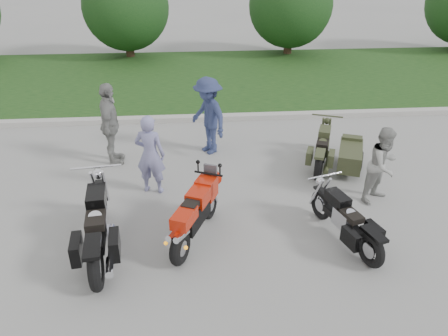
{
  "coord_description": "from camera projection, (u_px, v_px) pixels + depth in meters",
  "views": [
    {
      "loc": [
        -0.43,
        -6.05,
        4.8
      ],
      "look_at": [
        0.17,
        1.45,
        0.8
      ],
      "focal_mm": 35.0,
      "sensor_mm": 36.0,
      "label": 1
    }
  ],
  "objects": [
    {
      "name": "curb",
      "position": [
        206.0,
        118.0,
        12.85
      ],
      "size": [
        60.0,
        0.3,
        0.15
      ],
      "primitive_type": "cube",
      "color": "#ACAAA2",
      "rests_on": "ground"
    },
    {
      "name": "sportbike_red",
      "position": [
        195.0,
        214.0,
        7.55
      ],
      "size": [
        0.95,
        1.88,
        0.95
      ],
      "rotation": [
        0.0,
        0.0,
        -0.41
      ],
      "color": "black",
      "rests_on": "ground"
    },
    {
      "name": "tree_mid_left",
      "position": [
        126.0,
        7.0,
        18.25
      ],
      "size": [
        3.6,
        3.6,
        4.0
      ],
      "color": "#3F2B1C",
      "rests_on": "ground"
    },
    {
      "name": "person_stripe",
      "position": [
        150.0,
        155.0,
        8.92
      ],
      "size": [
        0.7,
        0.55,
        1.71
      ],
      "primitive_type": "imported",
      "rotation": [
        0.0,
        0.0,
        2.9
      ],
      "color": "#7F7EAC",
      "rests_on": "ground"
    },
    {
      "name": "person_grey",
      "position": [
        383.0,
        165.0,
        8.66
      ],
      "size": [
        0.97,
        0.92,
        1.58
      ],
      "primitive_type": "imported",
      "rotation": [
        0.0,
        0.0,
        0.59
      ],
      "color": "#969791",
      "rests_on": "ground"
    },
    {
      "name": "ground",
      "position": [
        221.0,
        248.0,
        7.6
      ],
      "size": [
        80.0,
        80.0,
        0.0
      ],
      "primitive_type": "plane",
      "color": "#979792",
      "rests_on": "ground"
    },
    {
      "name": "person_back",
      "position": [
        110.0,
        124.0,
        10.04
      ],
      "size": [
        0.53,
        1.16,
        1.94
      ],
      "primitive_type": "imported",
      "rotation": [
        0.0,
        0.0,
        1.62
      ],
      "color": "gray",
      "rests_on": "ground"
    },
    {
      "name": "cruiser_left",
      "position": [
        98.0,
        230.0,
        7.23
      ],
      "size": [
        0.6,
        2.56,
        0.98
      ],
      "rotation": [
        0.0,
        0.0,
        0.12
      ],
      "color": "black",
      "rests_on": "ground"
    },
    {
      "name": "cruiser_right",
      "position": [
        348.0,
        223.0,
        7.56
      ],
      "size": [
        0.79,
        2.01,
        0.79
      ],
      "rotation": [
        0.0,
        0.0,
        0.3
      ],
      "color": "black",
      "rests_on": "ground"
    },
    {
      "name": "person_denim",
      "position": [
        208.0,
        116.0,
        10.57
      ],
      "size": [
        1.25,
        1.42,
        1.91
      ],
      "primitive_type": "imported",
      "rotation": [
        0.0,
        0.0,
        -1.02
      ],
      "color": "navy",
      "rests_on": "ground"
    },
    {
      "name": "cruiser_sidecar",
      "position": [
        338.0,
        154.0,
        10.03
      ],
      "size": [
        1.47,
        2.03,
        0.82
      ],
      "rotation": [
        0.0,
        0.0,
        -0.37
      ],
      "color": "black",
      "rests_on": "ground"
    },
    {
      "name": "grass_strip",
      "position": [
        201.0,
        78.0,
        16.51
      ],
      "size": [
        60.0,
        8.0,
        0.14
      ],
      "primitive_type": "cube",
      "color": "#355A1E",
      "rests_on": "ground"
    },
    {
      "name": "tree_mid_right",
      "position": [
        291.0,
        5.0,
        18.74
      ],
      "size": [
        3.6,
        3.6,
        4.0
      ],
      "color": "#3F2B1C",
      "rests_on": "ground"
    }
  ]
}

